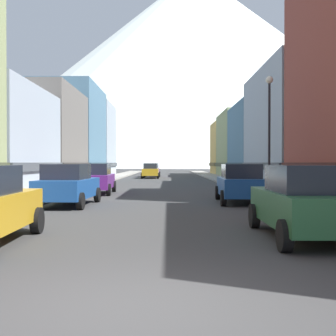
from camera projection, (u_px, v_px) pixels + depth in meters
The scene contains 21 objects.
ground_plane at pixel (130, 308), 5.45m from camera, with size 400.00×400.00×0.00m, color #373737.
sidewalk_left at pixel (96, 182), 40.44m from camera, with size 2.50×100.00×0.15m, color gray.
sidewalk_right at pixel (229, 182), 40.45m from camera, with size 2.50×100.00×0.15m, color gray.
storefront_left_3 at pixel (22, 138), 37.61m from camera, with size 9.84×10.71×8.28m.
storefront_left_4 at pixel (61, 134), 49.57m from camera, with size 8.90×12.23×10.59m.
storefront_left_5 at pixel (84, 141), 61.07m from camera, with size 8.12×9.95×10.20m.
storefront_right_2 at pixel (308, 130), 33.30m from camera, with size 7.92×13.45×9.09m.
storefront_right_3 at pixel (273, 144), 45.61m from camera, with size 8.68×10.91×7.99m.
storefront_right_4 at pixel (254, 146), 57.07m from camera, with size 9.15×11.74×8.44m.
storefront_right_5 at pixel (241, 150), 67.73m from camera, with size 9.40×8.44×8.08m.
car_left_1 at pixel (68, 185), 18.38m from camera, with size 2.19×4.46×1.78m.
car_left_2 at pixel (95, 179), 25.42m from camera, with size 2.19×4.46×1.78m.
car_right_0 at pixel (305, 202), 10.39m from camera, with size 2.11×4.42×1.78m.
car_right_1 at pixel (240, 183), 19.74m from camera, with size 2.23×4.47×1.78m.
car_driving_0 at pixel (152, 170), 56.38m from camera, with size 2.06×4.40×1.78m.
car_driving_1 at pixel (150, 171), 51.09m from camera, with size 2.06×4.40×1.78m.
potted_plant_1 at pixel (287, 183), 23.56m from camera, with size 0.73×0.73×1.02m.
pedestrian_0 at pixel (64, 178), 27.79m from camera, with size 0.36×0.36×1.57m.
pedestrian_1 at pixel (278, 182), 22.54m from camera, with size 0.36×0.36×1.53m.
streetlamp_right at pixel (269, 118), 20.74m from camera, with size 0.36×0.36×5.86m.
mountain_backdrop at pixel (195, 68), 264.72m from camera, with size 275.93×275.93×119.77m, color silver.
Camera 1 is at (0.47, -5.43, 1.84)m, focal length 46.10 mm.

